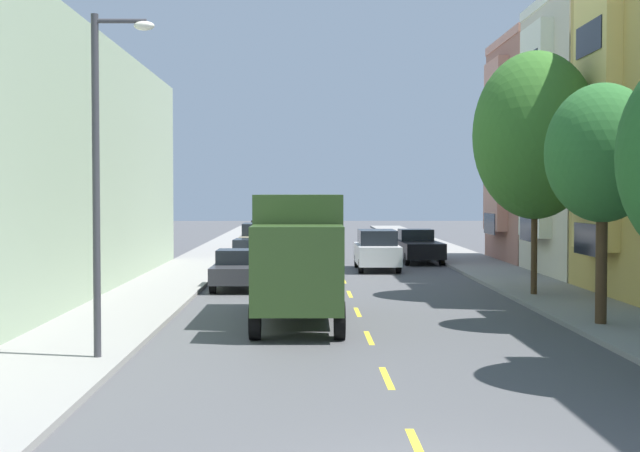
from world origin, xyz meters
The scene contains 15 objects.
ground_plane centered at (0.00, 30.00, 0.00)m, with size 160.00×160.00×0.00m, color #4C4C4F.
sidewalk_left centered at (-7.10, 28.00, 0.07)m, with size 3.20×120.00×0.14m, color gray.
sidewalk_right centered at (7.10, 28.00, 0.07)m, with size 3.20×120.00×0.14m, color gray.
lane_centerline_dashes centered at (0.00, 24.50, 0.00)m, with size 0.14×47.20×0.01m.
townhouse_fifth_terracotta centered at (14.91, 36.92, 5.75)m, with size 13.24×8.08×11.90m.
street_tree_second centered at (6.40, 13.49, 4.74)m, with size 3.09×3.09×6.50m.
street_tree_third centered at (6.40, 20.70, 5.69)m, with size 4.33×4.33×8.48m.
street_lamp centered at (-5.96, 8.66, 4.37)m, with size 1.35×0.28×7.35m.
delivery_box_truck centered at (-1.80, 15.02, 2.02)m, with size 2.44×7.77×3.63m.
parked_pickup_black centered at (4.39, 37.08, 0.83)m, with size 2.15×5.35×1.73m.
parked_hatchback_charcoal centered at (-4.24, 23.78, 0.76)m, with size 1.76×4.01×1.50m.
parked_suv_champagne centered at (-4.36, 41.84, 0.99)m, with size 1.97×4.81×1.93m.
parked_suv_red centered at (-4.21, 48.77, 0.99)m, with size 2.04×4.84×1.93m.
parked_sedan_silver centered at (-4.30, 33.41, 0.75)m, with size 1.90×4.54×1.43m.
moving_white_sedan centered at (1.80, 32.20, 0.99)m, with size 1.95×4.80×1.93m.
Camera 1 is at (-1.62, -10.88, 3.67)m, focal length 51.00 mm.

